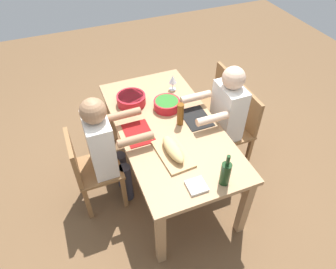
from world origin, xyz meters
name	(u,v)px	position (x,y,z in m)	size (l,w,h in m)	color
ground_plane	(168,177)	(0.00, 0.00, 0.00)	(8.00, 8.00, 0.00)	brown
dining_table	(168,133)	(0.00, 0.00, 0.65)	(1.71, 0.88, 0.74)	#A87F56
chair_near_center	(237,126)	(0.00, -0.76, 0.48)	(0.40, 0.40, 0.85)	olive
diner_near_center	(224,114)	(0.00, -0.58, 0.70)	(0.41, 0.53, 1.20)	#2D2D38
chair_far_center	(89,168)	(0.00, 0.76, 0.48)	(0.40, 0.40, 0.85)	olive
diner_far_center	(106,146)	(0.00, 0.58, 0.70)	(0.41, 0.53, 1.20)	#2D2D38
chair_near_right	(215,100)	(0.47, -0.76, 0.48)	(0.40, 0.40, 0.85)	olive
serving_bowl_salad	(131,99)	(0.43, 0.21, 0.79)	(0.28, 0.28, 0.10)	#B21923
serving_bowl_greens	(167,104)	(0.24, -0.08, 0.79)	(0.25, 0.25, 0.09)	#B21923
cutting_board	(173,154)	(-0.35, 0.09, 0.75)	(0.40, 0.22, 0.02)	tan
bread_loaf	(173,149)	(-0.35, 0.09, 0.81)	(0.32, 0.11, 0.09)	tan
wine_bottle	(225,173)	(-0.75, -0.15, 0.85)	(0.08, 0.08, 0.29)	#193819
beer_bottle	(180,114)	(-0.02, -0.11, 0.85)	(0.06, 0.06, 0.22)	brown
wine_glass	(173,80)	(0.51, -0.25, 0.86)	(0.08, 0.08, 0.17)	silver
placemat_near_center	(196,118)	(0.00, -0.28, 0.74)	(0.32, 0.23, 0.01)	black
placemat_far_center	(138,133)	(0.00, 0.28, 0.74)	(0.32, 0.23, 0.01)	maroon
fork_near_right	(182,98)	(0.33, -0.28, 0.74)	(0.02, 0.17, 0.01)	silver
napkin_stack	(197,186)	(-0.71, 0.06, 0.75)	(0.14, 0.14, 0.02)	white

